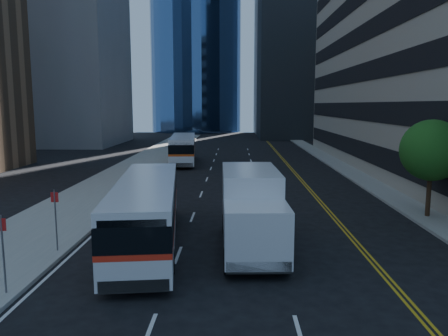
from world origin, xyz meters
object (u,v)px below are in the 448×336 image
street_tree (432,150)px  box_truck (252,209)px  bus_rear (183,148)px  bus_front (147,211)px

street_tree → box_truck: 11.03m
box_truck → bus_rear: bearing=100.4°
box_truck → street_tree: bearing=26.4°
bus_rear → box_truck: box_truck is taller
bus_front → box_truck: box_truck is taller
street_tree → box_truck: street_tree is taller
bus_front → box_truck: (4.43, -0.36, 0.18)m
street_tree → bus_rear: bearing=125.3°
bus_front → box_truck: bearing=-11.6°
street_tree → bus_rear: (-15.60, 22.05, -2.11)m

